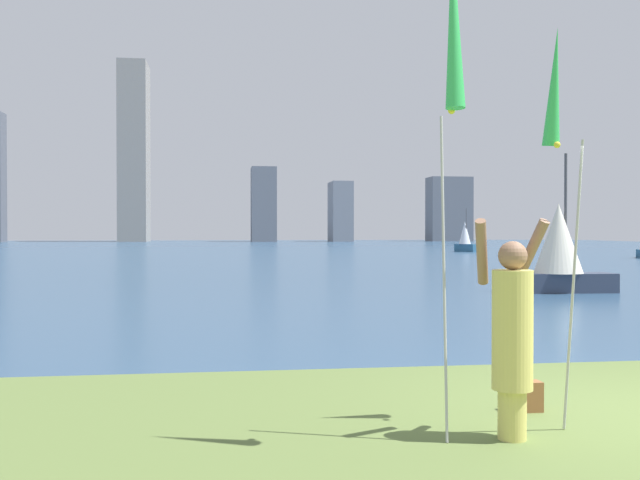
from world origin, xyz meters
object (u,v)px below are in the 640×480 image
Objects in this scene: person at (512,331)px; bag at (528,396)px; kite_flag_right at (555,98)px; sailboat_1 at (560,251)px; sailboat_5 at (465,238)px; kite_flag_left at (453,28)px.

person is 6.39× the size of bag.
sailboat_1 reaches higher than kite_flag_right.
bag is at bearing 95.19° from kite_flag_right.
person is 1.30m from bag.
sailboat_5 is at bearing 57.30° from person.
kite_flag_left is 1.37m from kite_flag_right.
kite_flag_right is at bearing -108.36° from sailboat_5.
bag is 0.07× the size of sailboat_1.
sailboat_5 is (17.46, 51.28, 0.24)m from person.
kite_flag_left is 1.18× the size of kite_flag_right.
sailboat_5 is at bearing 74.72° from sailboat_1.
sailboat_1 is (6.60, 13.24, -1.80)m from kite_flag_right.
kite_flag_left is 54.57m from sailboat_5.
kite_flag_left is (-0.58, -0.17, 2.50)m from person.
bag is at bearing -117.46° from sailboat_1.
kite_flag_left is 3.62m from bag.
kite_flag_left is 16.01m from sailboat_1.
sailboat_1 is at bearing 62.54° from bag.
sailboat_1 is at bearing 48.38° from person.
kite_flag_right is at bearing -84.81° from bag.
bag is (1.12, 1.05, -3.28)m from kite_flag_left.
bag is at bearing -108.56° from sailboat_5.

